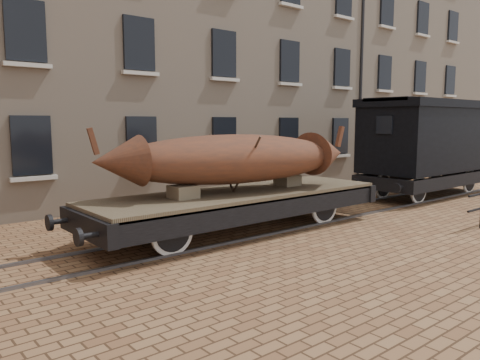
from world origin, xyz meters
TOP-DOWN VIEW (x-y plane):
  - ground at (0.00, 0.00)m, footprint 90.00×90.00m
  - warehouse_cream at (3.00, 9.99)m, footprint 40.00×10.19m
  - rail_track at (0.00, 0.00)m, footprint 30.00×1.52m
  - flatcar_wagon at (-2.34, 0.00)m, footprint 9.21×2.50m
  - iron_boat at (-2.56, 0.00)m, footprint 7.08×3.13m
  - goods_van at (7.17, 0.00)m, footprint 7.15×2.60m

SIDE VIEW (x-z plane):
  - ground at x=0.00m, z-range 0.00..0.00m
  - rail_track at x=0.00m, z-range 0.00..0.06m
  - flatcar_wagon at x=-2.34m, z-range 0.17..1.56m
  - iron_boat at x=-2.56m, z-range 1.10..2.78m
  - goods_van at x=7.17m, z-range 0.47..4.16m
  - warehouse_cream at x=3.00m, z-range 0.00..14.00m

